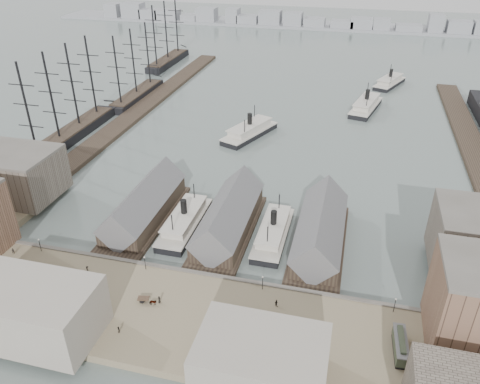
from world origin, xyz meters
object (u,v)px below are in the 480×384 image
(horse_cart_left, at_px, (75,282))
(horse_cart_right, at_px, (255,324))
(horse_cart_center, at_px, (150,301))
(tram, at_px, (400,346))
(ferry_docked_west, at_px, (185,221))

(horse_cart_left, relative_size, horse_cart_right, 1.02)
(horse_cart_center, relative_size, horse_cart_right, 1.05)
(horse_cart_right, bearing_deg, horse_cart_center, 61.43)
(horse_cart_left, distance_m, horse_cart_center, 20.02)
(tram, relative_size, horse_cart_right, 2.07)
(horse_cart_center, distance_m, horse_cart_right, 24.88)
(tram, height_order, horse_cart_center, tram)
(tram, height_order, horse_cart_left, tram)
(tram, bearing_deg, ferry_docked_west, 146.51)
(ferry_docked_west, relative_size, tram, 2.87)
(horse_cart_center, xyz_separation_m, horse_cart_right, (24.86, -0.90, -0.03))
(horse_cart_right, bearing_deg, tram, -115.40)
(horse_cart_center, height_order, horse_cart_right, horse_cart_center)
(tram, distance_m, horse_cart_left, 74.64)
(horse_cart_left, bearing_deg, horse_cart_center, -81.27)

